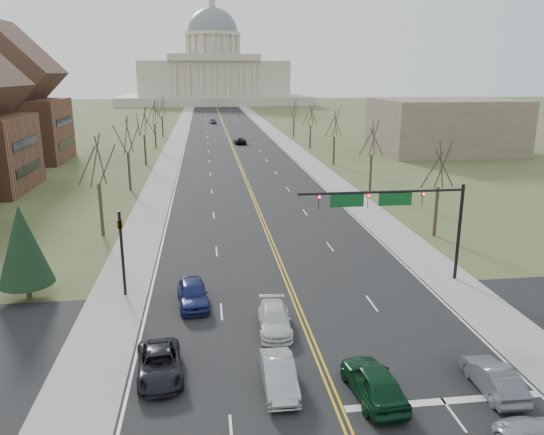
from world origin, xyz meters
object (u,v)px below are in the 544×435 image
object	(u,v)px
car_sb_inner_lead	(279,375)
car_sb_inner_second	(275,320)
car_nb_outer_lead	(494,378)
car_far_sb	(213,121)
signal_mast	(394,206)
car_sb_outer_second	(193,293)
signal_left	(122,244)
car_far_nb	(240,141)
car_sb_outer_lead	(159,364)
car_nb_inner_lead	(374,382)

from	to	relation	value
car_sb_inner_lead	car_sb_inner_second	bearing A→B (deg)	84.91
car_nb_outer_lead	car_far_sb	size ratio (longest dim) A/B	0.99
signal_mast	car_sb_outer_second	distance (m)	15.26
car_sb_outer_second	car_sb_inner_second	bearing A→B (deg)	-46.32
signal_left	car_far_nb	bearing A→B (deg)	80.47
car_sb_inner_second	car_nb_outer_lead	bearing A→B (deg)	-35.07
signal_left	car_sb_outer_second	size ratio (longest dim) A/B	1.27
signal_mast	signal_left	world-z (taller)	signal_mast
car_nb_outer_lead	car_sb_outer_lead	size ratio (longest dim) A/B	0.89
car_nb_outer_lead	signal_mast	bearing A→B (deg)	-87.90
signal_mast	car_nb_outer_lead	size ratio (longest dim) A/B	2.83
car_sb_inner_second	car_far_nb	bearing A→B (deg)	90.69
signal_left	car_sb_inner_lead	bearing A→B (deg)	-54.25
car_nb_outer_lead	car_sb_outer_lead	bearing A→B (deg)	-10.66
car_far_nb	signal_mast	bearing A→B (deg)	89.42
signal_mast	car_sb_outer_lead	bearing A→B (deg)	-145.99
car_nb_inner_lead	car_far_nb	world-z (taller)	car_nb_inner_lead
car_sb_outer_second	signal_mast	bearing A→B (deg)	3.16
signal_mast	signal_left	bearing A→B (deg)	180.00
signal_mast	car_far_sb	bearing A→B (deg)	94.66
car_sb_outer_second	car_nb_outer_lead	bearing A→B (deg)	-44.76
car_sb_inner_lead	car_far_sb	bearing A→B (deg)	90.59
car_sb_outer_lead	car_sb_inner_second	world-z (taller)	car_sb_inner_second
car_sb_inner_second	car_far_nb	world-z (taller)	car_far_nb
car_nb_outer_lead	car_sb_outer_second	xyz separation A→B (m)	(-14.51, 11.78, 0.10)
car_far_nb	car_sb_outer_second	bearing A→B (deg)	79.30
car_sb_inner_second	car_far_sb	world-z (taller)	car_far_sb
car_nb_inner_lead	car_sb_outer_second	size ratio (longest dim) A/B	1.04
car_nb_outer_lead	car_sb_inner_lead	xyz separation A→B (m)	(-10.20, 1.52, 0.01)
car_nb_outer_lead	car_nb_inner_lead	bearing A→B (deg)	-1.07
signal_left	car_sb_outer_second	bearing A→B (deg)	-25.37
car_nb_outer_lead	car_far_nb	world-z (taller)	car_nb_outer_lead
signal_left	car_sb_outer_lead	distance (m)	11.52
car_far_nb	car_nb_inner_lead	bearing A→B (deg)	85.35
signal_left	car_far_sb	bearing A→B (deg)	86.14
car_sb_outer_lead	car_far_nb	distance (m)	90.44
car_nb_outer_lead	car_sb_inner_lead	distance (m)	10.31
car_sb_inner_lead	car_nb_outer_lead	bearing A→B (deg)	-8.05
signal_mast	car_sb_outer_lead	world-z (taller)	signal_mast
car_sb_outer_lead	car_sb_outer_second	size ratio (longest dim) A/B	1.01
car_nb_outer_lead	car_sb_inner_lead	world-z (taller)	car_sb_inner_lead
signal_left	car_nb_inner_lead	distance (m)	19.36
signal_mast	car_far_nb	distance (m)	79.57
signal_mast	car_sb_outer_lead	distance (m)	19.72
signal_left	car_far_nb	size ratio (longest dim) A/B	1.20
car_nb_inner_lead	car_sb_inner_second	bearing A→B (deg)	-67.24
car_nb_outer_lead	car_sb_outer_second	bearing A→B (deg)	-37.96
car_nb_inner_lead	signal_mast	bearing A→B (deg)	-116.42
car_far_sb	car_sb_outer_second	bearing A→B (deg)	-97.01
car_sb_inner_second	signal_mast	bearing A→B (deg)	37.57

